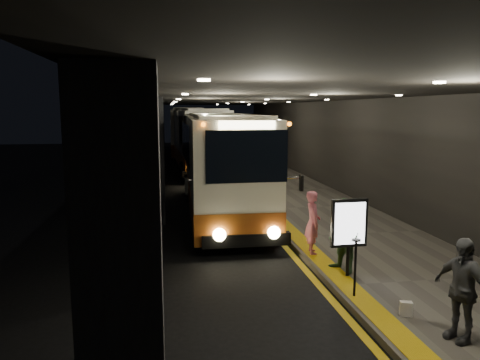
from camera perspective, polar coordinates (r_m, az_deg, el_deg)
ground at (r=13.18m, az=-4.16°, el=-9.02°), size 90.00×90.00×0.00m
lane_line_white at (r=17.98m, az=-11.28°, el=-4.36°), size 0.12×50.00×0.01m
kerb_stripe_yellow at (r=18.28m, az=1.85°, el=-3.98°), size 0.18×50.00×0.01m
sidewalk at (r=18.86m, az=9.05°, el=-3.48°), size 4.50×50.00×0.15m
tactile_strip at (r=18.35m, az=3.39°, el=-3.46°), size 0.50×50.00×0.01m
terminal_wall at (r=19.30m, az=15.65°, el=5.36°), size 0.10×50.00×6.00m
support_columns at (r=16.62m, az=-10.60°, el=2.29°), size 0.80×24.80×4.40m
canopy at (r=17.88m, az=2.41°, el=10.56°), size 9.00×50.00×0.40m
coach_main at (r=17.96m, az=-2.37°, el=1.53°), size 2.79×11.97×3.71m
coach_second at (r=30.96m, az=-5.18°, el=4.67°), size 3.06×12.57×3.93m
coach_third at (r=41.22m, az=-6.22°, el=5.68°), size 3.34×12.91×4.02m
passenger_boarding at (r=12.69m, az=8.87°, el=-5.11°), size 0.48×0.67×1.70m
passenger_waiting_green at (r=11.36m, az=12.60°, el=-6.65°), size 0.84×1.00×1.77m
passenger_waiting_grey at (r=8.76m, az=25.40°, el=-11.93°), size 0.83×1.15×1.77m
bag_plain at (r=9.60m, az=19.57°, el=-14.57°), size 0.25×0.19×0.27m
info_sign at (r=11.00m, az=13.16°, el=-5.31°), size 0.87×0.16×1.83m
stanchion_post at (r=10.05m, az=13.86°, el=-10.42°), size 0.05×0.05×1.20m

